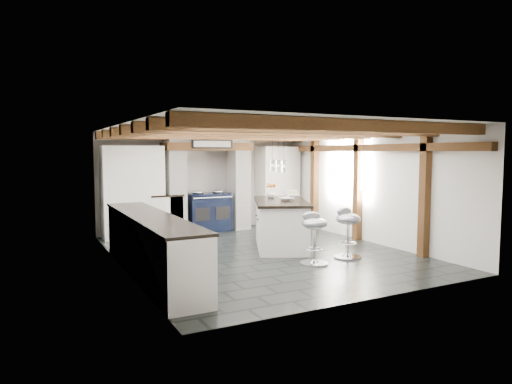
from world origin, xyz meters
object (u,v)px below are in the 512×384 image
bar_stool_far (314,232)px  bar_stool_near (348,227)px  kitchen_island (281,223)px  range_cooker (208,211)px

bar_stool_far → bar_stool_near: bearing=31.5°
bar_stool_near → kitchen_island: bearing=114.7°
kitchen_island → bar_stool_far: bearing=-72.8°
range_cooker → kitchen_island: bearing=-76.4°
kitchen_island → bar_stool_near: kitchen_island is taller
range_cooker → bar_stool_near: bearing=-72.6°
range_cooker → bar_stool_far: 3.85m
range_cooker → kitchen_island: 2.47m
range_cooker → bar_stool_far: bearing=-84.2°
kitchen_island → bar_stool_far: kitchen_island is taller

